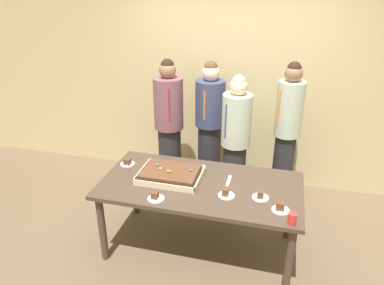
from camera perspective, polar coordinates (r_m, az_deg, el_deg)
The scene contains 15 objects.
ground_plane at distance 3.91m, azimuth 1.25°, elevation -16.07°, with size 12.00×12.00×0.00m, color brown.
interior_back_panel at distance 4.65m, azimuth 6.17°, elevation 11.52°, with size 8.00×0.12×3.00m, color #CCB784.
party_table at distance 3.50m, azimuth 1.36°, elevation -7.65°, with size 1.90×0.95×0.76m.
sheet_cake at distance 3.54m, azimuth -3.41°, elevation -4.97°, with size 0.61×0.45×0.11m.
plated_slice_near_left at distance 3.28m, azimuth 5.37°, elevation -8.05°, with size 0.15×0.15×0.07m.
plated_slice_near_right at distance 3.84m, azimuth -10.14°, elevation -3.16°, with size 0.15×0.15×0.07m.
plated_slice_far_left at distance 3.17m, azimuth 13.76°, elevation -9.91°, with size 0.15×0.15×0.08m.
plated_slice_far_right at distance 3.30m, azimuth 10.74°, elevation -8.27°, with size 0.15×0.15×0.07m.
plated_slice_center_front at distance 3.24m, azimuth -5.79°, elevation -8.53°, with size 0.15×0.15×0.07m.
drink_cup_nearest at distance 3.03m, azimuth 15.52°, elevation -11.49°, with size 0.07×0.07×0.10m, color red.
cake_server_utensil at distance 3.51m, azimuth 5.82°, elevation -6.03°, with size 0.03×0.20×0.01m, color silver.
person_serving_front at distance 4.34m, azimuth -3.61°, elevation 2.25°, with size 0.34×0.34×1.73m.
person_green_shirt_behind at distance 4.29m, azimuth 14.69°, elevation 1.47°, with size 0.30×0.30×1.74m.
person_striped_tie_right at distance 4.08m, azimuth 6.84°, elevation -0.17°, with size 0.32×0.32×1.63m.
person_far_right_suit at distance 4.47m, azimuth 2.79°, elevation 2.51°, with size 0.36×0.36×1.68m.
Camera 1 is at (0.67, -2.88, 2.56)m, focal length 33.84 mm.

